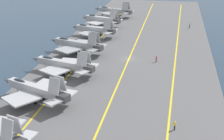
# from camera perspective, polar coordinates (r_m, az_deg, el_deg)

# --- Properties ---
(ground_plane) EXTENTS (2000.00, 2000.00, 0.00)m
(ground_plane) POSITION_cam_1_polar(r_m,az_deg,el_deg) (90.98, 2.83, 1.63)
(ground_plane) COLOR #23384C
(carrier_deck) EXTENTS (188.81, 43.85, 0.40)m
(carrier_deck) POSITION_cam_1_polar(r_m,az_deg,el_deg) (90.92, 2.84, 1.75)
(carrier_deck) COLOR #565659
(carrier_deck) RESTS_ON ground
(deck_stripe_foul_line) EXTENTS (169.90, 3.53, 0.01)m
(deck_stripe_foul_line) POSITION_cam_1_polar(r_m,az_deg,el_deg) (90.13, 10.45, 1.38)
(deck_stripe_foul_line) COLOR yellow
(deck_stripe_foul_line) RESTS_ON carrier_deck
(deck_stripe_centerline) EXTENTS (169.92, 0.36, 0.01)m
(deck_stripe_centerline) POSITION_cam_1_polar(r_m,az_deg,el_deg) (90.85, 2.84, 1.87)
(deck_stripe_centerline) COLOR yellow
(deck_stripe_centerline) RESTS_ON carrier_deck
(deck_stripe_edge_line) EXTENTS (169.92, 1.68, 0.01)m
(deck_stripe_edge_line) POSITION_cam_1_polar(r_m,az_deg,el_deg) (93.14, -4.53, 2.31)
(deck_stripe_edge_line) COLOR yellow
(deck_stripe_edge_line) RESTS_ON carrier_deck
(parked_jet_third) EXTENTS (13.64, 17.02, 6.35)m
(parked_jet_third) POSITION_cam_1_polar(r_m,az_deg,el_deg) (67.85, -12.60, -3.14)
(parked_jet_third) COLOR #A8AAAF
(parked_jet_third) RESTS_ON carrier_deck
(parked_jet_fourth) EXTENTS (12.15, 17.26, 6.26)m
(parked_jet_fourth) POSITION_cam_1_polar(r_m,az_deg,el_deg) (80.47, -8.15, 1.00)
(parked_jet_fourth) COLOR #A8AAAF
(parked_jet_fourth) RESTS_ON carrier_deck
(parked_jet_fifth) EXTENTS (13.70, 17.26, 6.70)m
(parked_jet_fifth) POSITION_cam_1_polar(r_m,az_deg,el_deg) (95.10, -5.95, 4.31)
(parked_jet_fifth) COLOR #93999E
(parked_jet_fifth) RESTS_ON carrier_deck
(parked_jet_sixth) EXTENTS (12.47, 15.84, 6.50)m
(parked_jet_sixth) POSITION_cam_1_polar(r_m,az_deg,el_deg) (111.26, -3.06, 6.79)
(parked_jet_sixth) COLOR #9EA3A8
(parked_jet_sixth) RESTS_ON carrier_deck
(parked_jet_seventh) EXTENTS (12.54, 15.72, 6.98)m
(parked_jet_seventh) POSITION_cam_1_polar(r_m,az_deg,el_deg) (124.73, -1.82, 8.43)
(parked_jet_seventh) COLOR #A8AAAF
(parked_jet_seventh) RESTS_ON carrier_deck
(parked_jet_eighth) EXTENTS (13.08, 17.15, 6.52)m
(parked_jet_eighth) POSITION_cam_1_polar(r_m,az_deg,el_deg) (141.57, 0.26, 9.87)
(parked_jet_eighth) COLOR #93999E
(parked_jet_eighth) RESTS_ON carrier_deck
(crew_yellow_vest) EXTENTS (0.29, 0.40, 1.66)m
(crew_yellow_vest) POSITION_cam_1_polar(r_m,az_deg,el_deg) (58.18, 10.39, -8.99)
(crew_yellow_vest) COLOR #232328
(crew_yellow_vest) RESTS_ON carrier_deck
(crew_red_vest) EXTENTS (0.40, 0.29, 1.74)m
(crew_red_vest) POSITION_cam_1_polar(r_m,az_deg,el_deg) (88.69, 7.37, 1.89)
(crew_red_vest) COLOR #232328
(crew_red_vest) RESTS_ON carrier_deck
(crew_green_vest) EXTENTS (0.42, 0.31, 1.78)m
(crew_green_vest) POSITION_cam_1_polar(r_m,az_deg,el_deg) (125.94, 12.79, 7.24)
(crew_green_vest) COLOR #232328
(crew_green_vest) RESTS_ON carrier_deck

